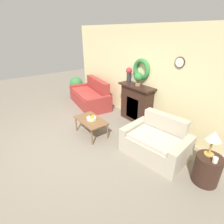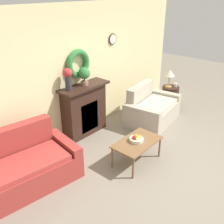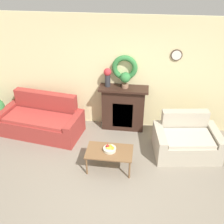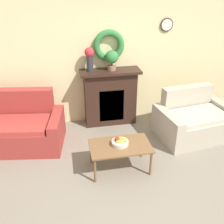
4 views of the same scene
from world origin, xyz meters
name	(u,v)px [view 1 (image 1 of 4)]	position (x,y,z in m)	size (l,w,h in m)	color
ground_plane	(71,145)	(0.00, 0.00, 0.00)	(16.00, 16.00, 0.00)	gray
wall_back	(143,76)	(0.00, 2.37, 1.36)	(6.80, 0.18, 2.70)	beige
fireplace	(136,103)	(0.00, 2.17, 0.57)	(1.14, 0.41, 1.12)	#331E16
couch_left	(90,96)	(-1.93, 1.73, 0.32)	(2.04, 1.17, 0.93)	#9E332D
loveseat_right	(156,142)	(1.44, 1.39, 0.30)	(1.46, 1.07, 0.87)	#B2A893
coffee_table	(91,121)	(-0.13, 0.67, 0.39)	(0.92, 0.54, 0.44)	brown
fruit_bowl	(92,118)	(-0.13, 0.69, 0.48)	(0.25, 0.25, 0.12)	beige
side_table_by_loveseat	(207,169)	(2.52, 1.49, 0.28)	(0.45, 0.45, 0.55)	#331E16
table_lamp	(214,137)	(2.46, 1.54, 0.92)	(0.26, 0.26, 0.48)	#B28E42
mug	(215,160)	(2.62, 1.41, 0.60)	(0.08, 0.08, 0.10)	silver
vase_on_mantel_left	(129,74)	(-0.38, 2.17, 1.38)	(0.18, 0.18, 0.44)	#2D2D33
potted_plant_on_mantel	(138,78)	(0.03, 2.15, 1.35)	(0.24, 0.24, 0.37)	#8E664C
potted_plant_floor_by_couch	(76,84)	(-3.12, 1.77, 0.49)	(0.52, 0.52, 0.80)	#8E664C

